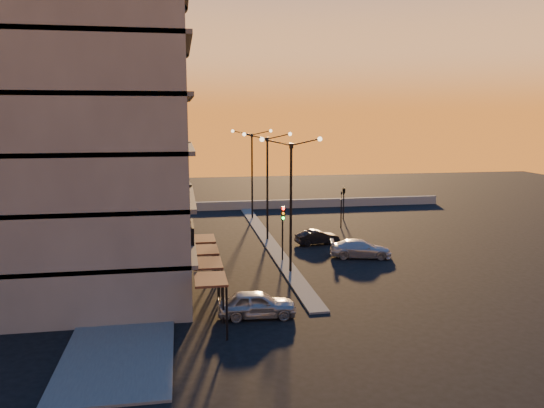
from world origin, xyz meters
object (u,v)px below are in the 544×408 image
Objects in this scene: car_sedan at (317,237)px; car_hatchback at (257,304)px; car_wagon at (361,249)px; streetlamp_mid at (267,178)px; traffic_light_main at (283,224)px.

car_hatchback is at bearing 145.84° from car_sedan.
car_sedan is (7.48, 15.61, -0.12)m from car_hatchback.
streetlamp_mid is at bearing 55.48° from car_wagon.
car_hatchback is 0.91× the size of car_wagon.
streetlamp_mid is 18.79m from car_hatchback.
car_wagon is (6.23, -6.89, -4.90)m from streetlamp_mid.
traffic_light_main is at bearing 132.54° from car_sedan.
car_sedan is at bearing 39.01° from car_wagon.
streetlamp_mid is at bearing 90.00° from traffic_light_main.
traffic_light_main is 1.14× the size of car_sedan.
car_hatchback reaches higher than car_sedan.
streetlamp_mid is 10.50m from car_wagon.
car_wagon is at bearing 2.20° from traffic_light_main.
streetlamp_mid is at bearing -7.25° from car_hatchback.
streetlamp_mid reaches higher than traffic_light_main.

